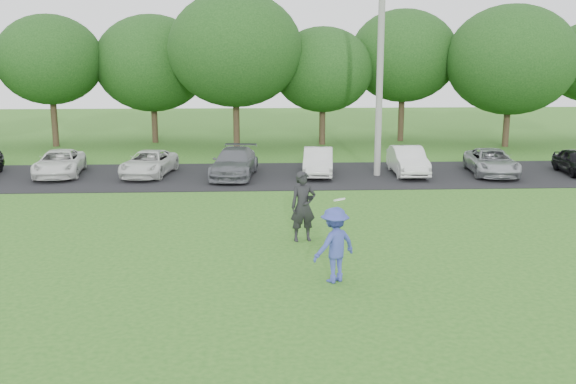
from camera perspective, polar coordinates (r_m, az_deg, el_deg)
name	(u,v)px	position (r m, az deg, el deg)	size (l,w,h in m)	color
ground	(295,275)	(15.48, 0.66, -7.43)	(100.00, 100.00, 0.00)	#2A631C
parking_lot	(277,175)	(28.06, -0.97, 1.48)	(32.00, 6.50, 0.03)	black
utility_pole	(381,53)	(27.84, 8.22, 12.13)	(0.28, 0.28, 10.52)	gray
frisbee_player	(335,245)	(14.87, 4.16, -4.69)	(1.32, 1.17, 2.04)	#3C48A9
camera_bystander	(303,206)	(18.05, 1.35, -1.29)	(0.80, 0.60, 1.99)	black
parked_cars	(260,162)	(27.93, -2.47, 2.65)	(27.77, 4.92, 1.24)	black
tree_row	(297,60)	(37.41, 0.85, 11.66)	(42.39, 9.85, 8.64)	#38281C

